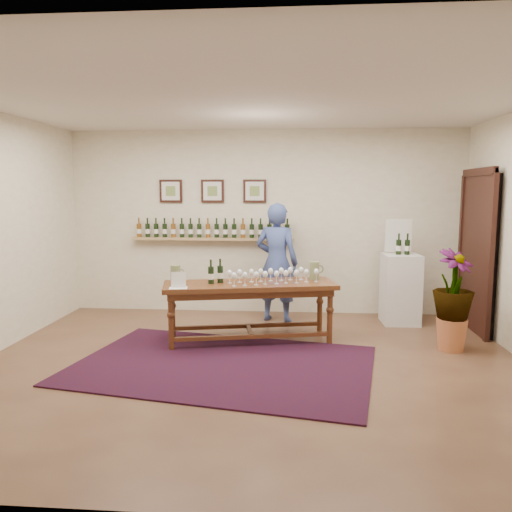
# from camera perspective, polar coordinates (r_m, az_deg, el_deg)

# --- Properties ---
(ground) EXTENTS (6.00, 6.00, 0.00)m
(ground) POSITION_cam_1_polar(r_m,az_deg,el_deg) (5.50, -0.67, -12.52)
(ground) COLOR #4E3122
(ground) RESTS_ON ground
(room_shell) EXTENTS (6.00, 6.00, 6.00)m
(room_shell) POSITION_cam_1_polar(r_m,az_deg,el_deg) (7.24, 17.59, 1.06)
(room_shell) COLOR #EAE4C7
(room_shell) RESTS_ON ground
(rug) EXTENTS (3.49, 2.65, 0.02)m
(rug) POSITION_cam_1_polar(r_m,az_deg,el_deg) (5.54, -3.80, -12.30)
(rug) COLOR #400B12
(rug) RESTS_ON ground
(tasting_table) EXTENTS (2.21, 1.10, 0.75)m
(tasting_table) POSITION_cam_1_polar(r_m,az_deg,el_deg) (6.21, -0.73, -4.10)
(tasting_table) COLOR #451E11
(tasting_table) RESTS_ON ground
(table_glasses) EXTENTS (1.26, 0.70, 0.17)m
(table_glasses) POSITION_cam_1_polar(r_m,az_deg,el_deg) (6.19, 1.45, -2.28)
(table_glasses) COLOR white
(table_glasses) RESTS_ON tasting_table
(table_bottles) EXTENTS (0.25, 0.15, 0.27)m
(table_bottles) POSITION_cam_1_polar(r_m,az_deg,el_deg) (6.16, -4.64, -1.89)
(table_bottles) COLOR black
(table_bottles) RESTS_ON tasting_table
(pitcher_left) EXTENTS (0.16, 0.16, 0.23)m
(pitcher_left) POSITION_cam_1_polar(r_m,az_deg,el_deg) (6.20, -9.18, -2.09)
(pitcher_left) COLOR olive
(pitcher_left) RESTS_ON tasting_table
(pitcher_right) EXTENTS (0.16, 0.16, 0.23)m
(pitcher_right) POSITION_cam_1_polar(r_m,az_deg,el_deg) (6.45, 6.70, -1.67)
(pitcher_right) COLOR olive
(pitcher_right) RESTS_ON tasting_table
(menu_card) EXTENTS (0.23, 0.19, 0.19)m
(menu_card) POSITION_cam_1_polar(r_m,az_deg,el_deg) (5.91, -8.85, -2.72)
(menu_card) COLOR silver
(menu_card) RESTS_ON tasting_table
(display_pedestal) EXTENTS (0.52, 0.52, 0.99)m
(display_pedestal) POSITION_cam_1_polar(r_m,az_deg,el_deg) (7.40, 16.18, -3.64)
(display_pedestal) COLOR silver
(display_pedestal) RESTS_ON ground
(pedestal_bottles) EXTENTS (0.31, 0.10, 0.31)m
(pedestal_bottles) POSITION_cam_1_polar(r_m,az_deg,el_deg) (7.29, 16.46, 1.37)
(pedestal_bottles) COLOR black
(pedestal_bottles) RESTS_ON display_pedestal
(info_sign) EXTENTS (0.38, 0.03, 0.52)m
(info_sign) POSITION_cam_1_polar(r_m,az_deg,el_deg) (7.42, 15.97, 2.28)
(info_sign) COLOR silver
(info_sign) RESTS_ON display_pedestal
(potted_plant) EXTENTS (0.78, 0.78, 1.04)m
(potted_plant) POSITION_cam_1_polar(r_m,az_deg,el_deg) (6.32, 21.59, -4.69)
(potted_plant) COLOR #B6653C
(potted_plant) RESTS_ON ground
(person) EXTENTS (0.71, 0.56, 1.71)m
(person) POSITION_cam_1_polar(r_m,az_deg,el_deg) (7.18, 2.39, -0.76)
(person) COLOR #394C88
(person) RESTS_ON ground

